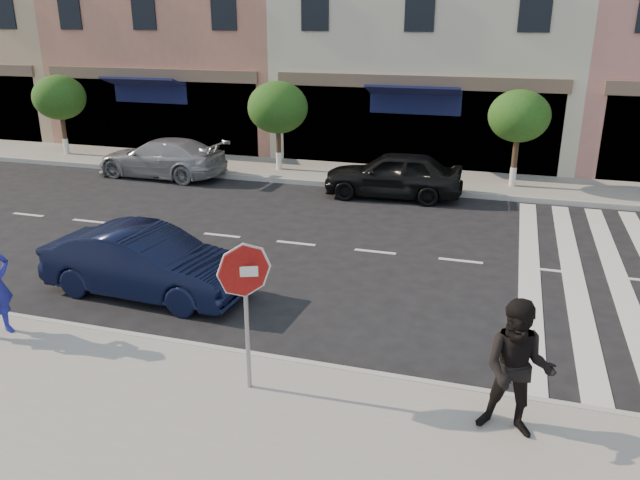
% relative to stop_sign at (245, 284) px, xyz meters
% --- Properties ---
extents(ground, '(120.00, 120.00, 0.00)m').
position_rel_stop_sign_xyz_m(ground, '(0.49, 2.42, -1.80)').
color(ground, black).
rests_on(ground, ground).
extents(sidewalk_near, '(60.00, 4.50, 0.15)m').
position_rel_stop_sign_xyz_m(sidewalk_near, '(0.49, -1.33, -1.73)').
color(sidewalk_near, gray).
rests_on(sidewalk_near, ground).
extents(sidewalk_far, '(60.00, 3.00, 0.15)m').
position_rel_stop_sign_xyz_m(sidewalk_far, '(0.49, 13.42, -1.73)').
color(sidewalk_far, gray).
rests_on(sidewalk_far, ground).
extents(building_centre, '(11.00, 9.00, 11.00)m').
position_rel_stop_sign_xyz_m(building_centre, '(-0.01, 19.42, 3.70)').
color(building_centre, beige).
rests_on(building_centre, ground).
extents(street_tree_wa, '(2.00, 2.00, 3.05)m').
position_rel_stop_sign_xyz_m(street_tree_wa, '(-13.51, 13.22, 0.53)').
color(street_tree_wa, '#473323').
rests_on(street_tree_wa, sidewalk_far).
extents(street_tree_wb, '(2.10, 2.10, 3.06)m').
position_rel_stop_sign_xyz_m(street_tree_wb, '(-4.51, 13.22, 0.51)').
color(street_tree_wb, '#473323').
rests_on(street_tree_wb, sidewalk_far).
extents(street_tree_c, '(1.90, 1.90, 3.04)m').
position_rel_stop_sign_xyz_m(street_tree_c, '(3.49, 13.22, 0.56)').
color(street_tree_c, '#473323').
rests_on(street_tree_c, sidewalk_far).
extents(stop_sign, '(0.74, 0.33, 2.25)m').
position_rel_stop_sign_xyz_m(stop_sign, '(0.00, 0.00, 0.00)').
color(stop_sign, gray).
rests_on(stop_sign, sidewalk_near).
extents(walker, '(0.97, 0.78, 1.87)m').
position_rel_stop_sign_xyz_m(walker, '(3.68, 0.04, -0.72)').
color(walker, black).
rests_on(walker, sidewalk_near).
extents(car_near_mid, '(4.22, 1.67, 1.37)m').
position_rel_stop_sign_xyz_m(car_near_mid, '(-3.36, 2.72, -1.12)').
color(car_near_mid, black).
rests_on(car_near_mid, ground).
extents(car_far_left, '(4.68, 2.09, 1.33)m').
position_rel_stop_sign_xyz_m(car_far_left, '(-8.21, 11.52, -1.13)').
color(car_far_left, gray).
rests_on(car_far_left, ground).
extents(car_far_mid, '(4.31, 1.95, 1.44)m').
position_rel_stop_sign_xyz_m(car_far_mid, '(-0.03, 11.28, -1.08)').
color(car_far_mid, black).
rests_on(car_far_mid, ground).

